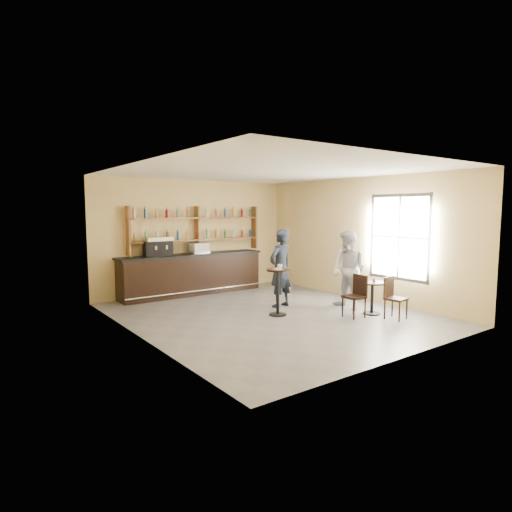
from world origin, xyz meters
TOP-DOWN VIEW (x-y plane):
  - floor at (0.00, 0.00)m, footprint 7.00×7.00m
  - ceiling at (0.00, 0.00)m, footprint 7.00×7.00m
  - wall_back at (0.00, 3.50)m, footprint 7.00×0.00m
  - wall_front at (0.00, -3.50)m, footprint 7.00×0.00m
  - wall_left at (-3.00, 0.00)m, footprint 0.00×7.00m
  - wall_right at (3.00, 0.00)m, footprint 0.00×7.00m
  - window_pane at (2.99, -1.20)m, footprint 0.00×2.00m
  - window_frame at (2.99, -1.20)m, footprint 0.04×1.70m
  - shelf_unit at (0.00, 3.37)m, footprint 4.00×0.26m
  - liquor_bottles at (0.00, 3.37)m, footprint 3.68×0.10m
  - bar_counter at (-0.30, 3.15)m, footprint 4.20×0.82m
  - espresso_machine at (-1.30, 3.15)m, footprint 0.77×0.56m
  - pastry_case at (-0.07, 3.15)m, footprint 0.50×0.40m
  - pedestal_table at (0.12, -0.14)m, footprint 0.57×0.57m
  - napkin at (0.12, -0.14)m, footprint 0.19×0.19m
  - donut at (0.13, -0.15)m, footprint 0.11×0.11m
  - cup_pedestal at (0.26, -0.04)m, footprint 0.13×0.13m
  - man_main at (0.70, 0.48)m, footprint 0.76×0.57m
  - cafe_table at (1.91, -1.32)m, footprint 0.63×0.63m
  - cup_cafe at (1.96, -1.32)m, footprint 0.11×0.11m
  - chair_west at (1.36, -1.27)m, footprint 0.42×0.42m
  - chair_south at (1.96, -1.92)m, footprint 0.45×0.45m
  - patron_second at (1.88, -0.63)m, footprint 0.73×0.92m

SIDE VIEW (x-z plane):
  - floor at x=0.00m, z-range 0.00..0.00m
  - cafe_table at x=1.91m, z-range 0.00..0.74m
  - chair_south at x=1.96m, z-range 0.00..0.91m
  - chair_west at x=1.36m, z-range 0.00..0.93m
  - pedestal_table at x=0.12m, z-range 0.00..1.04m
  - bar_counter at x=-0.30m, z-range 0.00..1.14m
  - cup_cafe at x=1.96m, z-range 0.74..0.83m
  - patron_second at x=1.88m, z-range 0.00..1.87m
  - man_main at x=0.70m, z-range 0.00..1.89m
  - napkin at x=0.12m, z-range 1.04..1.05m
  - donut at x=0.13m, z-range 1.05..1.08m
  - cup_pedestal at x=0.26m, z-range 1.04..1.13m
  - pastry_case at x=-0.07m, z-range 1.14..1.43m
  - espresso_machine at x=-1.30m, z-range 1.14..1.64m
  - wall_back at x=0.00m, z-range -1.90..5.10m
  - wall_front at x=0.00m, z-range -1.90..5.10m
  - wall_left at x=-3.00m, z-range -1.90..5.10m
  - wall_right at x=3.00m, z-range -1.90..5.10m
  - window_frame at x=2.99m, z-range 0.65..2.75m
  - window_pane at x=2.99m, z-range 0.70..2.70m
  - shelf_unit at x=0.00m, z-range 1.11..2.51m
  - liquor_bottles at x=0.00m, z-range 1.48..2.48m
  - ceiling at x=0.00m, z-range 3.20..3.20m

